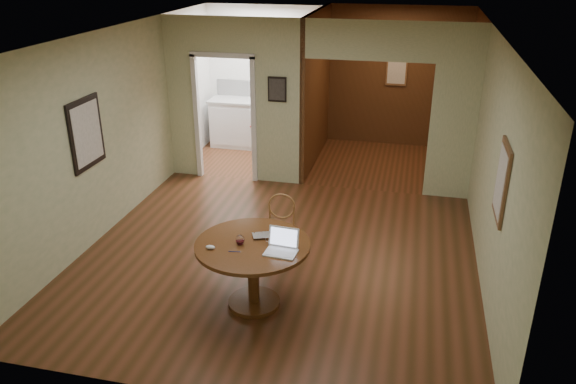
% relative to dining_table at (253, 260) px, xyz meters
% --- Properties ---
extents(floor, '(5.00, 5.00, 0.00)m').
position_rel_dining_table_xyz_m(floor, '(-0.00, 1.03, -0.57)').
color(floor, '#492B14').
rests_on(floor, ground).
extents(room_shell, '(5.20, 7.50, 5.00)m').
position_rel_dining_table_xyz_m(room_shell, '(-0.47, 4.13, 0.71)').
color(room_shell, white).
rests_on(room_shell, ground).
extents(dining_table, '(1.24, 1.24, 0.77)m').
position_rel_dining_table_xyz_m(dining_table, '(0.00, 0.00, 0.00)').
color(dining_table, '#5F2F17').
rests_on(dining_table, ground).
extents(chair, '(0.40, 0.40, 0.89)m').
position_rel_dining_table_xyz_m(chair, '(0.06, 1.01, -0.08)').
color(chair, olive).
rests_on(chair, ground).
extents(open_laptop, '(0.34, 0.30, 0.23)m').
position_rel_dining_table_xyz_m(open_laptop, '(0.34, -0.08, 0.26)').
color(open_laptop, white).
rests_on(open_laptop, dining_table).
extents(closed_laptop, '(0.42, 0.36, 0.03)m').
position_rel_dining_table_xyz_m(closed_laptop, '(0.15, 0.14, 0.21)').
color(closed_laptop, '#B2B2B7').
rests_on(closed_laptop, dining_table).
extents(mouse, '(0.10, 0.06, 0.04)m').
position_rel_dining_table_xyz_m(mouse, '(-0.39, -0.22, 0.22)').
color(mouse, white).
rests_on(mouse, dining_table).
extents(wine_glass, '(0.10, 0.10, 0.11)m').
position_rel_dining_table_xyz_m(wine_glass, '(-0.12, -0.05, 0.25)').
color(wine_glass, white).
rests_on(wine_glass, dining_table).
extents(pen, '(0.12, 0.03, 0.01)m').
position_rel_dining_table_xyz_m(pen, '(-0.13, -0.22, 0.20)').
color(pen, '#0B1751').
rests_on(pen, dining_table).
extents(kitchen_cabinet, '(2.06, 0.60, 0.94)m').
position_rel_dining_table_xyz_m(kitchen_cabinet, '(-1.35, 5.23, -0.10)').
color(kitchen_cabinet, white).
rests_on(kitchen_cabinet, ground).
extents(grocery_bag, '(0.34, 0.30, 0.31)m').
position_rel_dining_table_xyz_m(grocery_bag, '(-0.94, 5.23, 0.52)').
color(grocery_bag, beige).
rests_on(grocery_bag, kitchen_cabinet).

